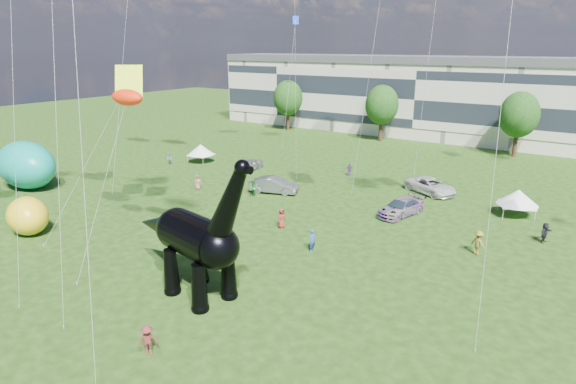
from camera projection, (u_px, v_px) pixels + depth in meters
The scene contains 15 objects.
ground at pixel (200, 299), 29.26m from camera, with size 220.00×220.00×0.00m, color #16330C.
terrace_row at pixel (426, 100), 80.67m from camera, with size 78.00×11.00×12.00m, color beige.
tree_far_left at pixel (288, 95), 85.42m from camera, with size 5.20×5.20×9.44m.
tree_mid_left at pixel (382, 102), 75.67m from camera, with size 5.20×5.20×9.44m.
tree_mid_right at pixel (520, 111), 64.83m from camera, with size 5.20×5.20×9.44m.
dinosaur_sculpture at pixel (193, 238), 29.07m from camera, with size 11.91×4.14×9.70m.
car_silver at pixel (249, 165), 59.25m from camera, with size 1.62×4.04×1.38m, color silver.
car_grey at pixel (274, 185), 50.13m from camera, with size 1.76×5.05×1.66m, color slate.
car_white at pixel (431, 186), 49.97m from camera, with size 2.63×5.70×1.58m, color silver.
car_dark at pixel (401, 207), 43.51m from camera, with size 2.13×5.23×1.52m, color #595960.
gazebo_near at pixel (518, 198), 43.10m from camera, with size 4.55×4.55×2.47m.
gazebo_left at pixel (201, 150), 62.94m from camera, with size 3.81×3.81×2.40m.
inflatable_teal at pixel (26, 165), 51.39m from camera, with size 8.18×5.11×5.11m, color #0C9989.
inflatable_yellow at pixel (28, 216), 39.01m from camera, with size 4.04×3.10×3.10m, color yellow.
visitors at pixel (334, 213), 41.69m from camera, with size 51.17×40.19×1.88m.
Camera 1 is at (19.17, -18.44, 14.84)m, focal length 30.00 mm.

